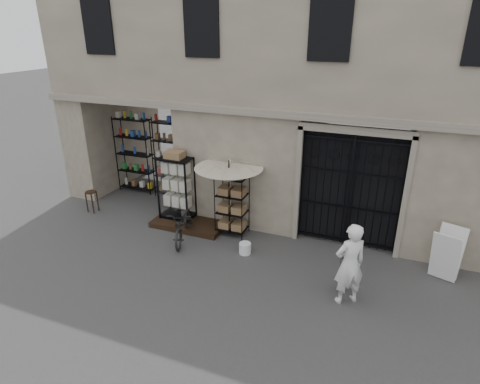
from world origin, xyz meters
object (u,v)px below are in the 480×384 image
at_px(shopkeeper, 345,301).
at_px(white_bucket, 245,248).
at_px(wire_rack, 232,205).
at_px(wooden_stool, 92,201).
at_px(display_cabinet, 177,191).
at_px(market_umbrella, 229,171).
at_px(bicycle, 184,239).
at_px(steel_bollard, 342,274).
at_px(easel_sign, 447,254).

bearing_deg(shopkeeper, white_bucket, -56.62).
distance_m(wire_rack, white_bucket, 1.27).
relative_size(white_bucket, wooden_stool, 0.45).
bearing_deg(wire_rack, display_cabinet, -176.50).
height_order(wire_rack, market_umbrella, market_umbrella).
bearing_deg(bicycle, shopkeeper, -31.11).
bearing_deg(steel_bollard, easel_sign, 32.64).
bearing_deg(display_cabinet, wire_rack, 0.99).
relative_size(market_umbrella, bicycle, 1.44).
xyz_separation_m(wire_rack, bicycle, (-1.06, -0.74, -0.84)).
distance_m(white_bucket, easel_sign, 4.50).
xyz_separation_m(white_bucket, bicycle, (-1.73, 0.07, -0.14)).
relative_size(wooden_stool, easel_sign, 0.55).
height_order(white_bucket, wooden_stool, wooden_stool).
height_order(display_cabinet, market_umbrella, market_umbrella).
xyz_separation_m(white_bucket, wooden_stool, (-5.09, 0.55, 0.20)).
bearing_deg(bicycle, steel_bollard, -27.51).
bearing_deg(display_cabinet, steel_bollard, -14.01).
height_order(bicycle, easel_sign, easel_sign).
bearing_deg(market_umbrella, wire_rack, 25.27).
distance_m(display_cabinet, easel_sign, 6.81).
distance_m(bicycle, steel_bollard, 4.22).
bearing_deg(white_bucket, steel_bollard, -15.19).
relative_size(wire_rack, white_bucket, 5.95).
height_order(steel_bollard, easel_sign, easel_sign).
bearing_deg(steel_bollard, wooden_stool, 170.86).
bearing_deg(wire_rack, steel_bollard, -18.91).
height_order(white_bucket, steel_bollard, steel_bollard).
distance_m(market_umbrella, shopkeeper, 4.13).
xyz_separation_m(wooden_stool, easel_sign, (9.51, 0.09, 0.26)).
relative_size(steel_bollard, shopkeeper, 0.47).
bearing_deg(bicycle, display_cabinet, 109.97).
relative_size(wooden_stool, shopkeeper, 0.37).
relative_size(display_cabinet, wire_rack, 1.10).
distance_m(wire_rack, shopkeeper, 3.78).
height_order(display_cabinet, wire_rack, display_cabinet).
xyz_separation_m(bicycle, steel_bollard, (4.14, -0.73, 0.41)).
bearing_deg(wooden_stool, bicycle, -8.11).
bearing_deg(wooden_stool, display_cabinet, 7.46).
xyz_separation_m(display_cabinet, wooden_stool, (-2.71, -0.36, -0.59)).
distance_m(wooden_stool, easel_sign, 9.52).
height_order(white_bucket, easel_sign, easel_sign).
distance_m(white_bucket, bicycle, 1.74).
xyz_separation_m(market_umbrella, bicycle, (-0.99, -0.71, -1.78)).
bearing_deg(shopkeeper, market_umbrella, -63.89).
xyz_separation_m(wire_rack, steel_bollard, (3.08, -1.47, -0.44)).
bearing_deg(white_bucket, display_cabinet, 159.07).
xyz_separation_m(market_umbrella, easel_sign, (5.17, -0.14, -1.18)).
bearing_deg(wire_rack, shopkeeper, -22.24).
height_order(wire_rack, wooden_stool, wire_rack).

